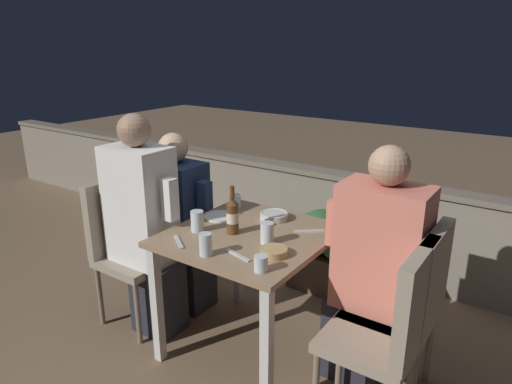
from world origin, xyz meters
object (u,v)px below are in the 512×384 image
(chair_left_far, at_px, (160,222))
(chair_right_far, at_px, (411,299))
(chair_left_near, at_px, (125,238))
(chair_right_near, at_px, (393,325))
(person_navy_jumper, at_px, (181,222))
(person_coral_top, at_px, (373,271))
(person_white_polo, at_px, (145,226))
(beer_bottle, at_px, (233,216))

(chair_left_far, distance_m, chair_right_far, 1.72)
(chair_left_near, xyz_separation_m, chair_right_near, (1.69, 0.04, 0.00))
(chair_left_near, xyz_separation_m, chair_left_far, (-0.02, 0.32, 0.00))
(person_navy_jumper, bearing_deg, person_coral_top, -1.05)
(chair_left_near, bearing_deg, person_white_polo, -0.00)
(person_white_polo, xyz_separation_m, person_navy_jumper, (-0.02, 0.32, -0.08))
(chair_left_near, bearing_deg, person_navy_jumper, 60.96)
(chair_left_near, bearing_deg, person_coral_top, 11.20)
(chair_left_near, distance_m, chair_right_far, 1.72)
(chair_left_near, xyz_separation_m, person_navy_jumper, (0.18, 0.32, 0.05))
(chair_left_far, bearing_deg, chair_right_far, -0.81)
(beer_bottle, bearing_deg, person_coral_top, 13.60)
(chair_left_near, height_order, beer_bottle, beer_bottle)
(chair_right_near, distance_m, beer_bottle, 0.97)
(chair_right_far, bearing_deg, person_coral_top, 180.00)
(chair_left_far, height_order, person_navy_jumper, person_navy_jumper)
(person_navy_jumper, distance_m, chair_right_far, 1.52)
(person_coral_top, bearing_deg, beer_bottle, -166.40)
(person_coral_top, xyz_separation_m, beer_bottle, (-0.74, -0.18, 0.19))
(chair_left_far, bearing_deg, person_navy_jumper, 0.00)
(chair_left_near, distance_m, beer_bottle, 0.82)
(chair_right_near, relative_size, beer_bottle, 3.45)
(person_navy_jumper, xyz_separation_m, chair_right_near, (1.51, -0.28, -0.05))
(beer_bottle, bearing_deg, person_white_polo, -168.18)
(person_navy_jumper, bearing_deg, chair_right_far, -0.92)
(person_coral_top, height_order, beer_bottle, person_coral_top)
(person_white_polo, bearing_deg, chair_left_near, 180.00)
(chair_right_far, height_order, beer_bottle, beer_bottle)
(person_white_polo, relative_size, chair_right_far, 1.46)
(person_white_polo, distance_m, person_navy_jumper, 0.33)
(chair_left_near, height_order, chair_right_far, same)
(person_navy_jumper, height_order, chair_right_near, person_navy_jumper)
(beer_bottle, bearing_deg, chair_right_far, 10.80)
(chair_left_near, relative_size, chair_left_far, 1.00)
(chair_right_far, relative_size, beer_bottle, 3.45)
(chair_left_far, xyz_separation_m, person_coral_top, (1.52, -0.02, 0.09))
(beer_bottle, bearing_deg, person_navy_jumper, 160.91)
(person_navy_jumper, relative_size, chair_right_far, 1.28)
(chair_right_near, bearing_deg, person_coral_top, 127.33)
(person_white_polo, distance_m, beer_bottle, 0.60)
(chair_right_near, bearing_deg, person_navy_jumper, 169.61)
(chair_right_far, bearing_deg, chair_left_far, 179.19)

